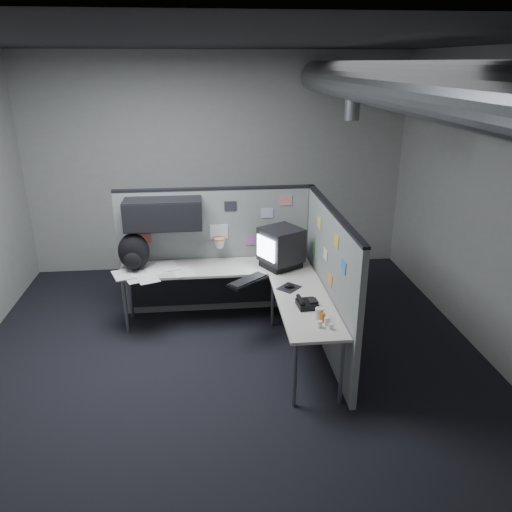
{
  "coord_description": "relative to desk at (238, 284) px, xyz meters",
  "views": [
    {
      "loc": [
        -0.19,
        -4.6,
        3.04
      ],
      "look_at": [
        0.32,
        0.35,
        1.09
      ],
      "focal_mm": 35.0,
      "sensor_mm": 36.0,
      "label": 1
    }
  ],
  "objects": [
    {
      "name": "mouse",
      "position": [
        0.53,
        -0.42,
        0.13
      ],
      "size": [
        0.3,
        0.3,
        0.05
      ],
      "rotation": [
        0.0,
        0.0,
        0.01
      ],
      "color": "black",
      "rests_on": "desk"
    },
    {
      "name": "phone",
      "position": [
        0.63,
        -0.87,
        0.15
      ],
      "size": [
        0.21,
        0.23,
        0.1
      ],
      "rotation": [
        0.0,
        0.0,
        -0.09
      ],
      "color": "black",
      "rests_on": "desk"
    },
    {
      "name": "backpack",
      "position": [
        -1.21,
        0.29,
        0.34
      ],
      "size": [
        0.44,
        0.43,
        0.45
      ],
      "rotation": [
        0.0,
        0.0,
        -0.36
      ],
      "color": "black",
      "rests_on": "desk"
    },
    {
      "name": "bottles",
      "position": [
        0.72,
        -1.26,
        0.15
      ],
      "size": [
        0.14,
        0.19,
        0.09
      ],
      "rotation": [
        0.0,
        0.0,
        -0.19
      ],
      "color": "silver",
      "rests_on": "desk"
    },
    {
      "name": "partition_right",
      "position": [
        0.95,
        -0.49,
        0.21
      ],
      "size": [
        0.07,
        2.23,
        1.63
      ],
      "color": "gray",
      "rests_on": "ground"
    },
    {
      "name": "partition_back",
      "position": [
        -0.4,
        0.53,
        0.38
      ],
      "size": [
        2.44,
        0.42,
        1.63
      ],
      "color": "gray",
      "rests_on": "ground"
    },
    {
      "name": "papers",
      "position": [
        -0.99,
        0.14,
        0.13
      ],
      "size": [
        1.0,
        0.73,
        0.02
      ],
      "rotation": [
        0.0,
        0.0,
        0.37
      ],
      "color": "white",
      "rests_on": "desk"
    },
    {
      "name": "room",
      "position": [
        0.41,
        -0.7,
        1.48
      ],
      "size": [
        5.62,
        5.62,
        3.22
      ],
      "color": "black",
      "rests_on": "ground"
    },
    {
      "name": "keyboard",
      "position": [
        0.1,
        -0.23,
        0.14
      ],
      "size": [
        0.5,
        0.46,
        0.04
      ],
      "rotation": [
        0.0,
        0.0,
        -0.07
      ],
      "color": "black",
      "rests_on": "desk"
    },
    {
      "name": "monitor",
      "position": [
        0.53,
        0.2,
        0.37
      ],
      "size": [
        0.58,
        0.58,
        0.49
      ],
      "rotation": [
        0.0,
        0.0,
        -0.27
      ],
      "color": "black",
      "rests_on": "desk"
    },
    {
      "name": "cup",
      "position": [
        0.7,
        -1.13,
        0.17
      ],
      "size": [
        0.1,
        0.1,
        0.11
      ],
      "primitive_type": "cylinder",
      "rotation": [
        0.0,
        0.0,
        -0.38
      ],
      "color": "beige",
      "rests_on": "desk"
    },
    {
      "name": "desk",
      "position": [
        0.0,
        0.0,
        0.0
      ],
      "size": [
        2.31,
        2.11,
        0.73
      ],
      "color": "beige",
      "rests_on": "ground"
    }
  ]
}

